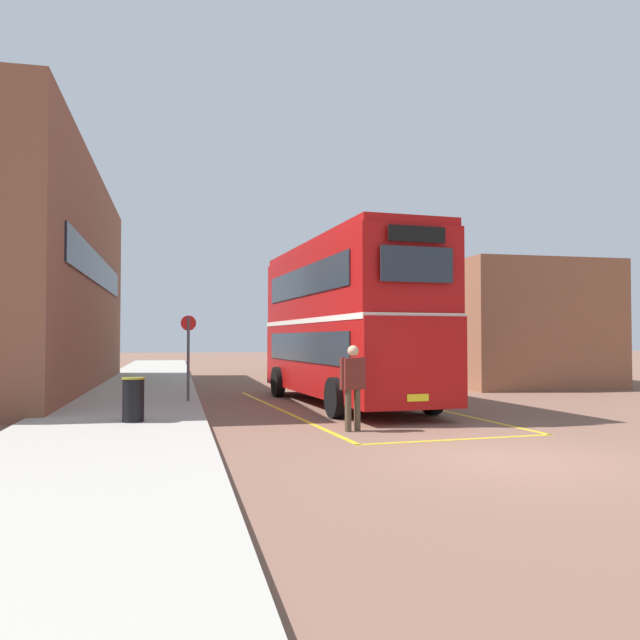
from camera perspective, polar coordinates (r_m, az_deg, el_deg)
name	(u,v)px	position (r m, az deg, el deg)	size (l,w,h in m)	color
ground_plane	(315,390)	(24.55, -0.43, -6.21)	(135.60, 135.60, 0.00)	brown
sidewalk_left	(142,386)	(26.42, -15.55, -5.67)	(4.00, 57.60, 0.14)	#A39E93
brick_building_left	(11,280)	(26.33, -25.78, 3.26)	(6.20, 19.74, 8.26)	brown
depot_building_right	(466,327)	(32.06, 12.83, -0.63)	(6.27, 15.59, 5.01)	brown
double_decker_bus	(345,319)	(18.95, 2.20, 0.06)	(3.43, 9.96, 4.75)	black
single_deck_bus	(316,344)	(36.73, -0.32, -2.14)	(3.34, 10.08, 3.02)	black
pedestrian_boarding	(353,381)	(13.52, 2.93, -5.42)	(0.57, 0.37, 1.80)	#473828
litter_bin	(133,399)	(14.55, -16.28, -6.80)	(0.49, 0.49, 0.96)	black
bus_stop_sign	(188,349)	(18.93, -11.64, -2.55)	(0.44, 0.08, 2.47)	#4C4C51
bay_marking_yellow	(365,411)	(17.27, 4.04, -8.11)	(5.17, 12.12, 0.01)	gold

